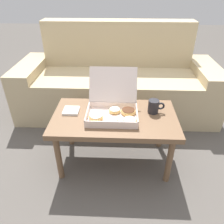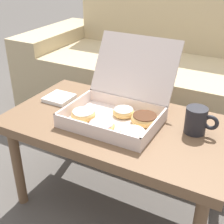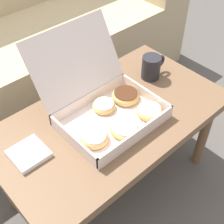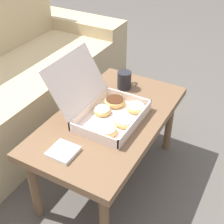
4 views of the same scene
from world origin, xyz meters
TOP-DOWN VIEW (x-y plane):
  - ground_plane at (0.00, 0.00)m, footprint 12.00×12.00m
  - coffee_table at (0.00, -0.08)m, footprint 0.93×0.52m
  - pastry_box at (-0.00, -0.07)m, footprint 0.37×0.41m
  - coffee_mug at (0.29, -0.01)m, footprint 0.12×0.08m
  - napkin_stack at (-0.33, -0.03)m, footprint 0.12×0.12m

SIDE VIEW (x-z plane):
  - ground_plane at x=0.00m, z-range 0.00..0.00m
  - coffee_table at x=0.00m, z-range 0.17..0.62m
  - napkin_stack at x=-0.33m, z-range 0.45..0.46m
  - pastry_box at x=0.00m, z-range 0.35..0.64m
  - coffee_mug at x=0.29m, z-range 0.45..0.55m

